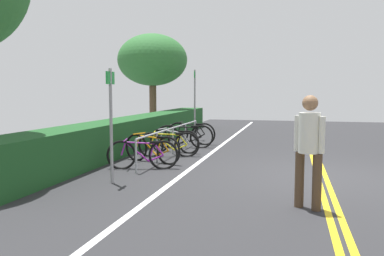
# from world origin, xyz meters

# --- Properties ---
(ground_plane) EXTENTS (31.89, 11.44, 0.05)m
(ground_plane) POSITION_xyz_m (0.00, 0.00, -0.03)
(ground_plane) COLOR #2B2B2D
(centre_line_yellow_inner) EXTENTS (28.70, 0.10, 0.00)m
(centre_line_yellow_inner) POSITION_xyz_m (0.00, -0.08, 0.00)
(centre_line_yellow_inner) COLOR gold
(centre_line_yellow_inner) RESTS_ON ground_plane
(centre_line_yellow_outer) EXTENTS (28.70, 0.10, 0.00)m
(centre_line_yellow_outer) POSITION_xyz_m (0.00, 0.08, 0.00)
(centre_line_yellow_outer) COLOR gold
(centre_line_yellow_outer) RESTS_ON ground_plane
(bike_lane_stripe_white) EXTENTS (28.70, 0.12, 0.00)m
(bike_lane_stripe_white) POSITION_xyz_m (0.00, 2.89, 0.00)
(bike_lane_stripe_white) COLOR white
(bike_lane_stripe_white) RESTS_ON ground_plane
(bike_rack) EXTENTS (5.53, 0.05, 0.77)m
(bike_rack) POSITION_xyz_m (1.99, 3.91, 0.57)
(bike_rack) COLOR #9EA0A5
(bike_rack) RESTS_ON ground_plane
(bicycle_0) EXTENTS (0.56, 1.62, 0.71)m
(bicycle_0) POSITION_xyz_m (-0.22, 3.96, 0.33)
(bicycle_0) COLOR black
(bicycle_0) RESTS_ON ground_plane
(bicycle_1) EXTENTS (0.68, 1.68, 0.75)m
(bicycle_1) POSITION_xyz_m (0.64, 4.04, 0.35)
(bicycle_1) COLOR black
(bicycle_1) RESTS_ON ground_plane
(bicycle_2) EXTENTS (0.58, 1.64, 0.72)m
(bicycle_2) POSITION_xyz_m (1.58, 3.89, 0.34)
(bicycle_2) COLOR black
(bicycle_2) RESTS_ON ground_plane
(bicycle_3) EXTENTS (0.54, 1.64, 0.72)m
(bicycle_3) POSITION_xyz_m (2.39, 3.99, 0.33)
(bicycle_3) COLOR black
(bicycle_3) RESTS_ON ground_plane
(bicycle_4) EXTENTS (0.61, 1.79, 0.77)m
(bicycle_4) POSITION_xyz_m (3.31, 3.92, 0.36)
(bicycle_4) COLOR black
(bicycle_4) RESTS_ON ground_plane
(bicycle_5) EXTENTS (0.46, 1.72, 0.78)m
(bicycle_5) POSITION_xyz_m (4.26, 3.95, 0.36)
(bicycle_5) COLOR black
(bicycle_5) RESTS_ON ground_plane
(pedestrian) EXTENTS (0.32, 0.44, 1.73)m
(pedestrian) POSITION_xyz_m (-2.53, 0.37, 1.00)
(pedestrian) COLOR #4C3826
(pedestrian) RESTS_ON ground_plane
(sign_post_near) EXTENTS (0.36, 0.06, 2.22)m
(sign_post_near) POSITION_xyz_m (-1.72, 4.01, 1.34)
(sign_post_near) COLOR gray
(sign_post_near) RESTS_ON ground_plane
(sign_post_far) EXTENTS (0.36, 0.09, 2.58)m
(sign_post_far) POSITION_xyz_m (5.54, 4.14, 1.53)
(sign_post_far) COLOR gray
(sign_post_far) RESTS_ON ground_plane
(hedge_backdrop) EXTENTS (14.48, 1.06, 0.95)m
(hedge_backdrop) POSITION_xyz_m (3.49, 5.54, 0.48)
(hedge_backdrop) COLOR #1C4C21
(hedge_backdrop) RESTS_ON ground_plane
(tree_mid) EXTENTS (3.23, 3.23, 4.44)m
(tree_mid) POSITION_xyz_m (8.91, 7.00, 3.22)
(tree_mid) COLOR brown
(tree_mid) RESTS_ON ground_plane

